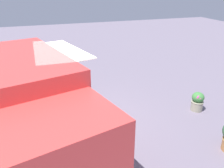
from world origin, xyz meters
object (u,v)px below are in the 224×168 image
at_px(food_truck, 29,113).
at_px(planter_flowering_near, 50,64).
at_px(planter_flowering_far, 197,101).
at_px(person_customer, 19,71).

height_order(food_truck, planter_flowering_near, food_truck).
bearing_deg(planter_flowering_far, person_customer, 48.77).
relative_size(person_customer, planter_flowering_near, 0.95).
distance_m(food_truck, planter_flowering_near, 6.05).
distance_m(person_customer, planter_flowering_near, 1.46).
height_order(planter_flowering_near, planter_flowering_far, planter_flowering_near).
bearing_deg(planter_flowering_far, food_truck, 95.53).
distance_m(planter_flowering_near, planter_flowering_far, 7.09).
bearing_deg(planter_flowering_near, person_customer, 94.04).
distance_m(person_customer, planter_flowering_far, 8.03).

